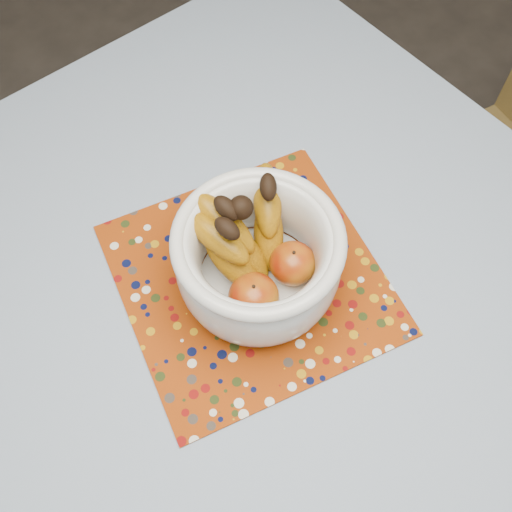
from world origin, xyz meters
name	(u,v)px	position (x,y,z in m)	size (l,w,h in m)	color
table	(232,354)	(0.00, 0.00, 0.67)	(1.20, 1.20, 0.75)	brown
tablecloth	(230,336)	(0.00, 0.00, 0.76)	(1.32, 1.32, 0.01)	slate
placemat	(250,279)	(0.08, 0.05, 0.76)	(0.40, 0.40, 0.00)	#822D07
fruit_bowl	(255,252)	(0.09, 0.05, 0.85)	(0.27, 0.26, 0.19)	silver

